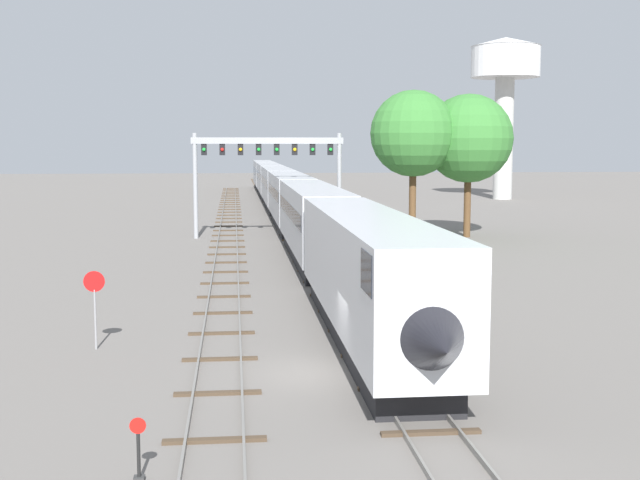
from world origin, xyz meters
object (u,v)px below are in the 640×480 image
at_px(signal_gantry, 268,160).
at_px(water_tower, 505,73).
at_px(stop_sign, 95,299).
at_px(switch_stand, 139,459).
at_px(trackside_tree_mid, 413,134).
at_px(passenger_train, 282,192).
at_px(trackside_tree_left, 469,139).

xyz_separation_m(signal_gantry, water_tower, (34.22, 45.27, 10.97)).
height_order(signal_gantry, stop_sign, signal_gantry).
bearing_deg(switch_stand, stop_sign, 103.22).
distance_m(water_tower, trackside_tree_mid, 52.99).
distance_m(passenger_train, stop_sign, 56.34).
distance_m(water_tower, trackside_tree_left, 50.80).
height_order(signal_gantry, trackside_tree_mid, trackside_tree_mid).
distance_m(switch_stand, stop_sign, 12.76).
relative_size(signal_gantry, water_tower, 0.55).
bearing_deg(signal_gantry, switch_stand, -95.68).
bearing_deg(trackside_tree_left, switch_stand, -113.69).
distance_m(passenger_train, trackside_tree_mid, 23.36).
height_order(stop_sign, trackside_tree_mid, trackside_tree_mid).
xyz_separation_m(water_tower, trackside_tree_mid, (-22.82, -46.99, -8.89)).
bearing_deg(trackside_tree_left, trackside_tree_mid, -174.02).
xyz_separation_m(signal_gantry, trackside_tree_mid, (11.41, -1.72, 2.08)).
bearing_deg(stop_sign, trackside_tree_left, 55.97).
height_order(water_tower, trackside_tree_mid, water_tower).
distance_m(signal_gantry, trackside_tree_mid, 11.72).
xyz_separation_m(passenger_train, trackside_tree_mid, (9.16, -20.73, 5.68)).
bearing_deg(stop_sign, passenger_train, 79.78).
relative_size(switch_stand, trackside_tree_mid, 0.12).
xyz_separation_m(stop_sign, trackside_tree_mid, (19.16, 34.71, 6.41)).
relative_size(water_tower, switch_stand, 15.05).
bearing_deg(signal_gantry, water_tower, 52.91).
height_order(signal_gantry, switch_stand, signal_gantry).
distance_m(trackside_tree_left, trackside_tree_mid, 4.65).
height_order(passenger_train, signal_gantry, signal_gantry).
bearing_deg(trackside_tree_left, stop_sign, -124.03).
height_order(switch_stand, trackside_tree_left, trackside_tree_left).
xyz_separation_m(signal_gantry, switch_stand, (-4.85, -48.78, -5.69)).
distance_m(switch_stand, trackside_tree_mid, 50.39).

